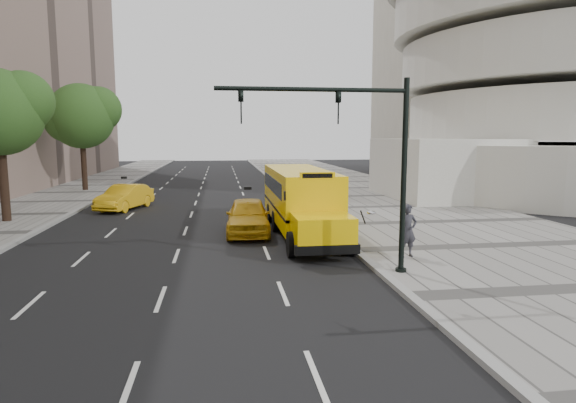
{
  "coord_description": "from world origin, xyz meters",
  "views": [
    {
      "loc": [
        0.75,
        -23.53,
        4.57
      ],
      "look_at": [
        3.5,
        -4.0,
        1.9
      ],
      "focal_mm": 30.0,
      "sensor_mm": 36.0,
      "label": 1
    }
  ],
  "objects": [
    {
      "name": "tree_c",
      "position": [
        -10.4,
        18.47,
        6.27
      ],
      "size": [
        5.97,
        5.31,
        8.88
      ],
      "color": "black",
      "rests_on": "ground"
    },
    {
      "name": "curb_far",
      "position": [
        -8.0,
        0.0,
        0.07
      ],
      "size": [
        0.3,
        140.0,
        0.15
      ],
      "primitive_type": "cube",
      "color": "gray",
      "rests_on": "ground"
    },
    {
      "name": "guggenheim",
      "position": [
        29.37,
        18.51,
        13.58
      ],
      "size": [
        33.2,
        42.2,
        35.0
      ],
      "color": "silver",
      "rests_on": "ground"
    },
    {
      "name": "sidewalk_museum",
      "position": [
        12.0,
        0.0,
        0.07
      ],
      "size": [
        12.0,
        140.0,
        0.15
      ],
      "primitive_type": "cube",
      "color": "gray",
      "rests_on": "ground"
    },
    {
      "name": "curb_museum",
      "position": [
        6.0,
        0.0,
        0.07
      ],
      "size": [
        0.3,
        140.0,
        0.15
      ],
      "primitive_type": "cube",
      "color": "gray",
      "rests_on": "ground"
    },
    {
      "name": "ground",
      "position": [
        0.0,
        0.0,
        0.0
      ],
      "size": [
        140.0,
        140.0,
        0.0
      ],
      "primitive_type": "plane",
      "color": "black",
      "rests_on": "ground"
    },
    {
      "name": "taxi_far",
      "position": [
        -5.26,
        7.65,
        0.78
      ],
      "size": [
        3.11,
        5.02,
        1.56
      ],
      "primitive_type": "imported",
      "rotation": [
        0.0,
        0.0,
        -0.33
      ],
      "color": "gold",
      "rests_on": "ground"
    },
    {
      "name": "taxi_near",
      "position": [
        2.0,
        -1.05,
        0.84
      ],
      "size": [
        2.23,
        5.02,
        1.68
      ],
      "primitive_type": "imported",
      "rotation": [
        0.0,
        0.0,
        -0.05
      ],
      "color": "gold",
      "rests_on": "ground"
    },
    {
      "name": "school_bus",
      "position": [
        4.5,
        -0.97,
        1.76
      ],
      "size": [
        2.96,
        11.56,
        3.19
      ],
      "color": "#FFC803",
      "rests_on": "ground"
    },
    {
      "name": "traffic_signal",
      "position": [
        5.19,
        -8.76,
        4.09
      ],
      "size": [
        6.18,
        0.36,
        6.4
      ],
      "color": "black",
      "rests_on": "ground"
    },
    {
      "name": "tree_b",
      "position": [
        -10.42,
        3.36,
        5.85
      ],
      "size": [
        5.0,
        4.45,
        8.03
      ],
      "color": "black",
      "rests_on": "ground"
    },
    {
      "name": "pedestrian",
      "position": [
        7.56,
        -6.9,
        1.13
      ],
      "size": [
        0.77,
        0.56,
        1.96
      ],
      "primitive_type": "imported",
      "rotation": [
        0.0,
        0.0,
        0.14
      ],
      "color": "#2C2B33",
      "rests_on": "sidewalk_museum"
    }
  ]
}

